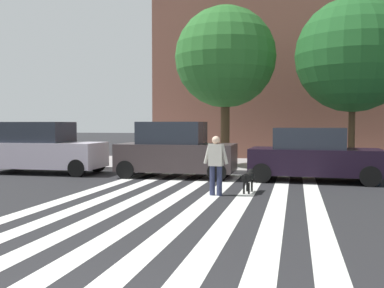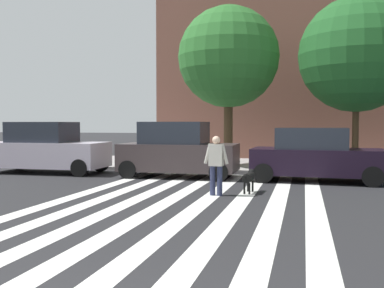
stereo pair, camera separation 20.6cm
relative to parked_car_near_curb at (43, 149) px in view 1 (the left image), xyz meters
The scene contains 10 objects.
ground_plane 9.55m from the parked_car_near_curb, 34.52° to the right, with size 160.00×160.00×0.00m, color #232326.
sidewalk_far 9.08m from the parked_car_near_curb, 29.92° to the left, with size 80.00×6.00×0.15m, color #9D9897.
crosswalk_stripes 9.03m from the parked_car_near_curb, 36.85° to the right, with size 6.75×13.18×0.01m.
parked_car_near_curb is the anchor object (origin of this frame).
parked_car_behind_first 5.53m from the parked_car_near_curb, ahead, with size 4.31×2.06×2.05m.
parked_car_third_in_line 10.44m from the parked_car_near_curb, ahead, with size 4.41×2.16×1.84m.
street_tree_nearest 8.54m from the parked_car_near_curb, 25.70° to the left, with size 4.37×4.37×6.90m.
street_tree_middle 12.96m from the parked_car_near_curb, 13.93° to the left, with size 4.54×4.54×6.83m.
pedestrian_dog_walker 8.59m from the parked_car_near_curb, 25.74° to the right, with size 0.71×0.27×1.64m.
dog_on_leash 9.08m from the parked_car_near_curb, 19.43° to the right, with size 0.31×1.12×0.65m.
Camera 1 is at (2.04, -3.11, 1.97)m, focal length 40.45 mm.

